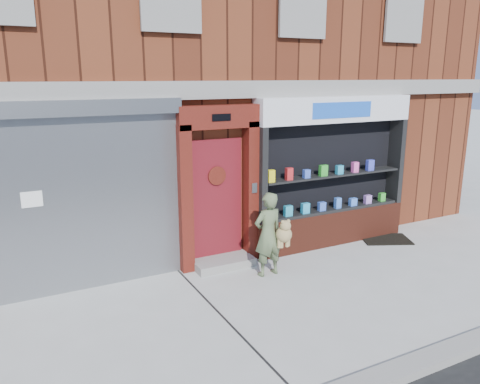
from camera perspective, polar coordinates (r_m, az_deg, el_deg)
ground at (r=7.68m, az=8.75°, el=-12.34°), size 80.00×80.00×0.00m
curb at (r=6.28m, az=21.03°, el=-18.99°), size 60.00×0.30×0.12m
building at (r=12.24m, az=-7.96°, el=16.75°), size 12.00×8.16×8.00m
shutter_bay at (r=7.70m, az=-18.24°, el=0.79°), size 3.10×0.30×3.04m
red_door_bay at (r=8.33m, az=-2.63°, el=0.61°), size 1.52×0.58×2.90m
pharmacy_bay at (r=9.61m, az=11.14°, el=1.64°), size 3.50×0.41×3.00m
woman at (r=8.06m, az=3.63°, el=-5.15°), size 0.66×0.47×1.48m
doormat at (r=10.44m, az=17.32°, el=-5.52°), size 1.18×1.04×0.02m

